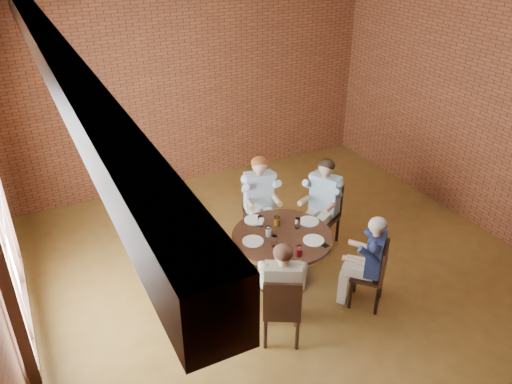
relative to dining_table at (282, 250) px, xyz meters
name	(u,v)px	position (x,y,z in m)	size (l,w,h in m)	color
floor	(296,283)	(0.17, -0.10, -0.53)	(7.00, 7.00, 0.00)	brown
ceiling	(309,12)	(0.17, -0.10, 2.87)	(7.00, 7.00, 0.00)	silver
wall_back	(193,87)	(0.17, 3.40, 1.17)	(7.00, 7.00, 0.00)	brown
wall_right	(499,121)	(3.42, -0.10, 1.17)	(7.00, 7.00, 0.00)	brown
ceiling_beam	(50,51)	(-2.28, -0.10, 2.74)	(0.22, 6.90, 0.26)	black
dining_table	(282,250)	(0.00, 0.00, 0.00)	(1.26, 1.26, 0.75)	black
chair_a	(325,210)	(1.05, 0.59, -0.02)	(0.58, 0.58, 0.94)	black
diner_a	(323,204)	(0.97, 0.55, 0.14)	(0.53, 0.65, 1.33)	#4887BB
chair_b	(258,208)	(0.23, 1.10, -0.02)	(0.50, 0.50, 0.94)	black
diner_b	(260,201)	(0.21, 1.02, 0.14)	(0.53, 0.65, 1.33)	#9FB6CA
chair_c	(192,267)	(-1.14, 0.20, -0.02)	(0.50, 0.50, 0.94)	black
diner_c	(198,255)	(-1.05, 0.18, 0.14)	(0.54, 0.66, 1.35)	brown
chair_d	(282,308)	(-0.52, -0.91, -0.03)	(0.56, 0.56, 0.92)	black
diner_d	(282,292)	(-0.48, -0.84, 0.12)	(0.50, 0.62, 1.29)	#B8A290
chair_e	(374,273)	(0.79, -0.86, -0.04)	(0.54, 0.54, 0.88)	black
diner_e	(369,262)	(0.74, -0.81, 0.09)	(0.47, 0.58, 1.24)	#1B254E
plate_a	(309,221)	(0.46, 0.11, 0.23)	(0.26, 0.26, 0.01)	white
plate_b	(254,220)	(-0.16, 0.47, 0.23)	(0.26, 0.26, 0.01)	white
plate_c	(253,241)	(-0.39, 0.04, 0.23)	(0.26, 0.26, 0.01)	white
plate_d	(314,240)	(0.28, -0.28, 0.23)	(0.26, 0.26, 0.01)	white
glass_a	(298,223)	(0.25, 0.06, 0.29)	(0.07, 0.07, 0.14)	white
glass_b	(277,221)	(0.05, 0.23, 0.29)	(0.07, 0.07, 0.14)	white
glass_c	(260,221)	(-0.14, 0.32, 0.29)	(0.07, 0.07, 0.14)	white
glass_d	(268,231)	(-0.17, 0.06, 0.29)	(0.07, 0.07, 0.14)	white
glass_e	(274,241)	(-0.20, -0.16, 0.29)	(0.07, 0.07, 0.14)	white
glass_f	(299,251)	(-0.04, -0.46, 0.29)	(0.07, 0.07, 0.14)	white
smartphone	(323,244)	(0.33, -0.40, 0.23)	(0.07, 0.14, 0.01)	black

